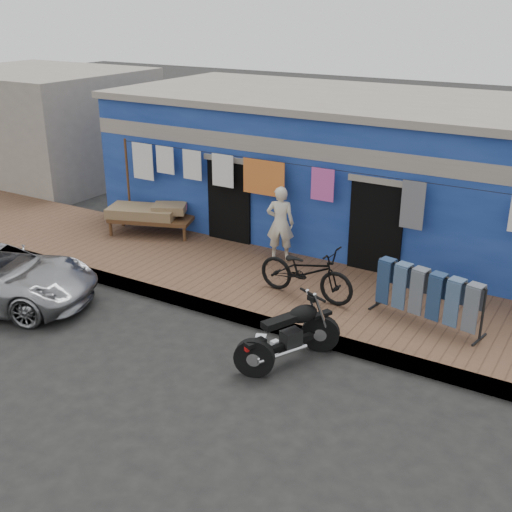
{
  "coord_description": "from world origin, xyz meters",
  "views": [
    {
      "loc": [
        5.5,
        -7.11,
        5.4
      ],
      "look_at": [
        0.0,
        2.0,
        1.15
      ],
      "focal_mm": 45.0,
      "sensor_mm": 36.0,
      "label": 1
    }
  ],
  "objects_px": {
    "seated_person": "(280,223)",
    "charpoy": "(152,219)",
    "jeans_rack": "(428,296)",
    "bicycle": "(306,266)",
    "motorcycle": "(289,333)"
  },
  "relations": [
    {
      "from": "seated_person",
      "to": "charpoy",
      "type": "distance_m",
      "value": 3.42
    },
    {
      "from": "charpoy",
      "to": "jeans_rack",
      "type": "relative_size",
      "value": 1.08
    },
    {
      "from": "seated_person",
      "to": "jeans_rack",
      "type": "xyz_separation_m",
      "value": [
        3.56,
        -1.25,
        -0.31
      ]
    },
    {
      "from": "bicycle",
      "to": "charpoy",
      "type": "distance_m",
      "value": 4.88
    },
    {
      "from": "motorcycle",
      "to": "jeans_rack",
      "type": "distance_m",
      "value": 2.57
    },
    {
      "from": "seated_person",
      "to": "jeans_rack",
      "type": "relative_size",
      "value": 0.77
    },
    {
      "from": "bicycle",
      "to": "seated_person",
      "type": "bearing_deg",
      "value": 46.02
    },
    {
      "from": "motorcycle",
      "to": "charpoy",
      "type": "relative_size",
      "value": 0.79
    },
    {
      "from": "seated_person",
      "to": "motorcycle",
      "type": "bearing_deg",
      "value": 99.73
    },
    {
      "from": "motorcycle",
      "to": "jeans_rack",
      "type": "bearing_deg",
      "value": 75.21
    },
    {
      "from": "bicycle",
      "to": "jeans_rack",
      "type": "xyz_separation_m",
      "value": [
        2.24,
        0.14,
        -0.13
      ]
    },
    {
      "from": "jeans_rack",
      "to": "seated_person",
      "type": "bearing_deg",
      "value": 160.66
    },
    {
      "from": "charpoy",
      "to": "jeans_rack",
      "type": "distance_m",
      "value": 7.04
    },
    {
      "from": "charpoy",
      "to": "jeans_rack",
      "type": "xyz_separation_m",
      "value": [
        6.94,
        -1.12,
        0.15
      ]
    },
    {
      "from": "charpoy",
      "to": "jeans_rack",
      "type": "height_order",
      "value": "jeans_rack"
    }
  ]
}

